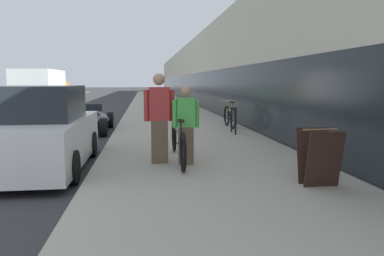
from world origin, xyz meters
name	(u,v)px	position (x,y,z in m)	size (l,w,h in m)	color
sidewalk_slab	(163,106)	(6.04, 21.00, 0.08)	(4.56, 70.00, 0.15)	#A39E8E
storefront_facade	(239,74)	(13.34, 29.00, 2.44)	(10.01, 70.00, 4.88)	beige
tandem_bicycle	(178,142)	(5.45, 2.87, 0.55)	(0.52, 2.78, 0.93)	black
person_rider	(186,125)	(5.58, 2.51, 0.93)	(0.52, 0.21, 1.54)	brown
person_bystander	(159,118)	(5.06, 2.70, 1.05)	(0.61, 0.24, 1.78)	brown
bike_rack_hoop	(234,117)	(7.54, 6.68, 0.67)	(0.05, 0.60, 0.84)	black
cruiser_bike_nearest	(230,116)	(7.77, 8.24, 0.55)	(0.52, 1.72, 0.95)	black
sandwich_board_sign	(319,157)	(7.48, 0.74, 0.60)	(0.56, 0.56, 0.90)	#331E19
parked_sedan_curbside	(38,132)	(2.65, 3.03, 0.76)	(1.92, 4.04, 1.69)	white
vintage_roadster_curbside	(83,120)	(2.62, 8.76, 0.41)	(1.86, 4.10, 0.96)	black
moving_truck	(42,88)	(-2.22, 22.15, 1.30)	(2.49, 6.71, 2.54)	orange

